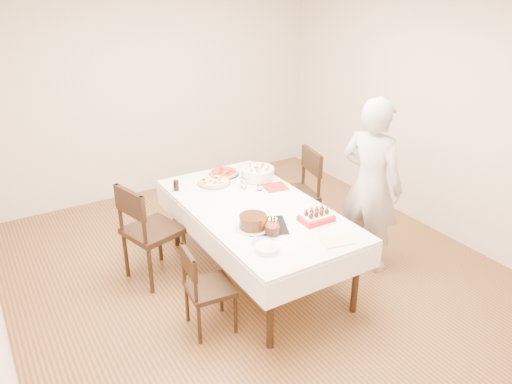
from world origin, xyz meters
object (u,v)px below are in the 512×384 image
chair_right_savory (293,195)px  dining_table (256,242)px  taper_candle (260,177)px  chair_left_dessert (210,288)px  strawberry_box (316,217)px  pizza_pepperoni (224,173)px  pasta_bowl (257,173)px  layer_cake (253,222)px  chair_left_savory (153,231)px  cola_glass (176,186)px  pizza_white (214,182)px  person (371,186)px  birthday_cake (273,226)px

chair_right_savory → dining_table: bearing=-137.8°
taper_candle → chair_left_dessert: bearing=-140.9°
dining_table → strawberry_box: strawberry_box is taller
pizza_pepperoni → pasta_bowl: pasta_bowl is taller
chair_right_savory → chair_left_dessert: 1.76m
pasta_bowl → layer_cake: bearing=-123.4°
layer_cake → chair_right_savory: bearing=39.0°
chair_left_dessert → strawberry_box: bearing=-176.1°
chair_left_dessert → pizza_pepperoni: size_ratio=2.45×
strawberry_box → chair_left_dessert: bearing=177.9°
chair_right_savory → chair_left_savory: bearing=-170.5°
chair_left_savory → taper_candle: 1.16m
chair_right_savory → chair_left_dessert: bearing=-137.1°
dining_table → layer_cake: 0.60m
dining_table → cola_glass: (-0.49, 0.74, 0.43)m
chair_left_dessert → taper_candle: 1.34m
pizza_white → layer_cake: bearing=-97.7°
chair_right_savory → cola_glass: bearing=178.4°
person → cola_glass: (-1.54, 1.13, -0.07)m
chair_left_dessert → cola_glass: size_ratio=7.44×
person → pizza_pepperoni: (-0.95, 1.24, -0.10)m
chair_left_savory → person: (1.90, -0.89, 0.37)m
chair_right_savory → chair_left_savory: size_ratio=1.00×
dining_table → layer_cake: layer_cake is taller
taper_candle → pasta_bowl: bearing=63.0°
birthday_cake → strawberry_box: bearing=0.2°
person → birthday_cake: (-1.20, -0.12, -0.04)m
person → taper_candle: 1.08m
chair_left_dessert → pizza_pepperoni: 1.61m
chair_left_savory → pasta_bowl: size_ratio=2.87×
chair_left_dessert → chair_left_savory: bearing=-77.1°
pizza_white → taper_candle: (0.33, -0.36, 0.12)m
birthday_cake → dining_table: bearing=73.8°
birthday_cake → strawberry_box: 0.46m
taper_candle → cola_glass: size_ratio=2.71×
cola_glass → layer_cake: bearing=-76.6°
cola_glass → pizza_pepperoni: bearing=10.4°
taper_candle → strawberry_box: bearing=-84.3°
pasta_bowl → taper_candle: (-0.13, -0.26, 0.08)m
chair_left_dessert → person: (1.79, 0.08, 0.48)m
chair_right_savory → pizza_white: size_ratio=2.90×
person → taper_candle: size_ratio=6.10×
dining_table → taper_candle: taper_candle is taller
pasta_bowl → layer_cake: 1.08m
pizza_white → taper_candle: size_ratio=1.22×
person → pizza_white: (-1.15, 1.06, -0.10)m
chair_left_savory → strawberry_box: 1.56m
dining_table → pizza_pepperoni: pizza_pepperoni is taller
pizza_white → cola_glass: size_ratio=3.29×
cola_glass → pasta_bowl: bearing=-11.1°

